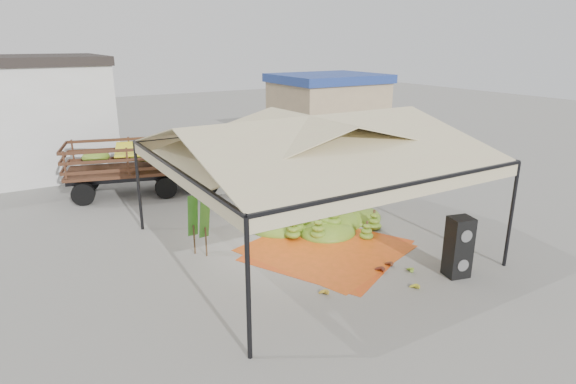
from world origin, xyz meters
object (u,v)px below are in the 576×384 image
banana_heap (321,208)px  speaker_stack (459,247)px  vendor (307,185)px  truck_right (300,143)px  truck_left (157,160)px

banana_heap → speaker_stack: size_ratio=3.01×
banana_heap → vendor: vendor is taller
vendor → banana_heap: bearing=65.9°
speaker_stack → truck_right: truck_right is taller
speaker_stack → vendor: 6.83m
banana_heap → vendor: (0.51, 1.68, 0.32)m
vendor → truck_left: size_ratio=0.25×
banana_heap → truck_right: bearing=63.6°
vendor → truck_left: (-4.28, 4.72, 0.51)m
banana_heap → speaker_stack: (0.86, -5.14, 0.29)m
banana_heap → speaker_stack: bearing=-80.5°
speaker_stack → truck_right: bearing=93.0°
banana_heap → truck_left: truck_left is taller
banana_heap → truck_right: size_ratio=0.75×
speaker_stack → vendor: bearing=107.3°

